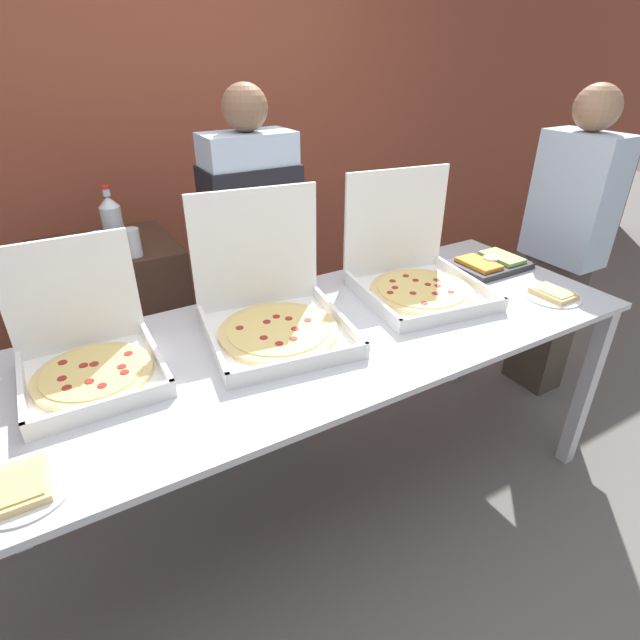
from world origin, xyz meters
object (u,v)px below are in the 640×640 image
(soda_bottle, at_px, (112,221))
(soda_can_silver, at_px, (133,242))
(soda_can_colored, at_px, (100,247))
(veggie_tray, at_px, (490,263))
(person_guest_plaid, at_px, (563,246))
(paper_plate_front_center, at_px, (553,294))
(person_server_vest, at_px, (255,253))
(paper_plate_front_right, at_px, (23,486))
(pizza_box_far_right, at_px, (272,310))
(pizza_box_near_right, at_px, (415,273))
(pizza_box_far_left, at_px, (88,354))

(soda_bottle, height_order, soda_can_silver, soda_bottle)
(soda_can_colored, bearing_deg, soda_bottle, 58.40)
(veggie_tray, height_order, soda_bottle, soda_bottle)
(soda_can_silver, xyz_separation_m, person_guest_plaid, (2.09, -0.63, -0.20))
(soda_can_silver, height_order, soda_can_colored, same)
(paper_plate_front_center, relative_size, person_server_vest, 0.14)
(paper_plate_front_right, bearing_deg, soda_bottle, 68.76)
(soda_can_colored, relative_size, person_guest_plaid, 0.07)
(paper_plate_front_center, xyz_separation_m, veggie_tray, (0.01, 0.36, 0.01))
(paper_plate_front_right, height_order, person_server_vest, person_server_vest)
(pizza_box_far_right, xyz_separation_m, person_guest_plaid, (1.75, 0.04, -0.09))
(pizza_box_far_right, height_order, pizza_box_near_right, pizza_box_far_right)
(paper_plate_front_center, bearing_deg, veggie_tray, 88.50)
(pizza_box_near_right, height_order, soda_can_colored, pizza_box_near_right)
(pizza_box_far_left, height_order, veggie_tray, pizza_box_far_left)
(pizza_box_far_right, bearing_deg, pizza_box_near_right, 8.35)
(paper_plate_front_right, distance_m, person_server_vest, 1.44)
(soda_bottle, relative_size, person_server_vest, 0.16)
(person_server_vest, bearing_deg, pizza_box_far_right, 72.35)
(paper_plate_front_right, xyz_separation_m, veggie_tray, (2.02, 0.41, 0.01))
(person_guest_plaid, bearing_deg, soda_can_colored, 73.77)
(pizza_box_far_left, bearing_deg, person_server_vest, 34.85)
(paper_plate_front_center, bearing_deg, person_server_vest, 135.58)
(soda_bottle, bearing_deg, veggie_tray, -27.53)
(person_server_vest, bearing_deg, paper_plate_front_center, 135.58)
(soda_bottle, bearing_deg, pizza_box_far_left, -107.77)
(pizza_box_far_right, bearing_deg, paper_plate_front_center, -8.39)
(soda_can_silver, distance_m, person_server_vest, 0.55)
(soda_bottle, relative_size, person_guest_plaid, 0.16)
(pizza_box_near_right, xyz_separation_m, veggie_tray, (0.49, 0.02, -0.06))
(pizza_box_near_right, relative_size, soda_can_silver, 4.65)
(soda_can_colored, height_order, person_guest_plaid, person_guest_plaid)
(paper_plate_front_center, distance_m, person_guest_plaid, 0.71)
(pizza_box_far_left, height_order, person_server_vest, person_server_vest)
(veggie_tray, bearing_deg, pizza_box_far_right, -179.14)
(soda_can_silver, bearing_deg, person_guest_plaid, -16.74)
(veggie_tray, relative_size, person_guest_plaid, 0.21)
(pizza_box_far_right, bearing_deg, veggie_tray, 9.21)
(pizza_box_near_right, distance_m, paper_plate_front_right, 1.58)
(soda_bottle, bearing_deg, paper_plate_front_center, -37.29)
(paper_plate_front_center, height_order, soda_bottle, soda_bottle)
(soda_can_silver, distance_m, person_guest_plaid, 2.19)
(pizza_box_far_right, height_order, paper_plate_front_right, pizza_box_far_right)
(pizza_box_near_right, bearing_deg, paper_plate_front_center, -27.53)
(person_guest_plaid, bearing_deg, paper_plate_front_center, 123.08)
(paper_plate_front_center, relative_size, soda_bottle, 0.86)
(pizza_box_far_left, bearing_deg, soda_can_colored, 76.37)
(paper_plate_front_right, height_order, paper_plate_front_center, same)
(soda_can_colored, bearing_deg, person_guest_plaid, -16.23)
(soda_can_colored, bearing_deg, pizza_box_far_left, -104.42)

